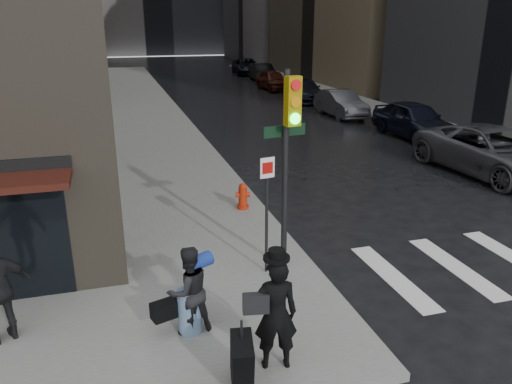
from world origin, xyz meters
TOP-DOWN VIEW (x-y plane):
  - ground at (0.00, 0.00)m, footprint 140.00×140.00m
  - sidewalk_left at (0.00, 27.00)m, footprint 4.00×50.00m
  - sidewalk_right at (13.50, 27.00)m, footprint 3.00×50.00m
  - man_overcoat at (-0.05, -1.29)m, footprint 1.19×0.98m
  - man_jeans at (-1.05, 0.04)m, footprint 1.16×0.81m
  - traffic_light at (1.26, 1.72)m, footprint 1.04×0.56m
  - fire_hydrant at (1.35, 5.52)m, footprint 0.43×0.33m
  - parked_car_0 at (10.84, 6.72)m, footprint 3.28×6.25m
  - parked_car_1 at (11.49, 12.66)m, footprint 2.12×4.98m
  - parked_car_2 at (10.58, 18.59)m, footprint 1.57×4.43m
  - parked_car_3 at (10.63, 24.53)m, footprint 2.28×5.08m
  - parked_car_4 at (10.40, 30.47)m, footprint 1.88×4.46m
  - parked_car_5 at (11.35, 36.40)m, footprint 1.72×4.64m
  - parked_car_6 at (11.55, 42.34)m, footprint 3.05×5.70m

SIDE VIEW (x-z plane):
  - ground at x=0.00m, z-range 0.00..0.00m
  - sidewalk_left at x=0.00m, z-range 0.00..0.15m
  - sidewalk_right at x=13.50m, z-range 0.00..0.15m
  - fire_hydrant at x=1.35m, z-range 0.11..0.86m
  - parked_car_3 at x=10.63m, z-range 0.00..1.45m
  - parked_car_2 at x=10.58m, z-range 0.00..1.46m
  - parked_car_4 at x=10.40m, z-range 0.00..1.50m
  - parked_car_5 at x=11.35m, z-range 0.00..1.52m
  - parked_car_6 at x=11.55m, z-range 0.00..1.52m
  - parked_car_1 at x=11.49m, z-range 0.00..1.68m
  - parked_car_0 at x=10.84m, z-range 0.00..1.68m
  - man_jeans at x=-1.05m, z-range 0.15..1.74m
  - man_overcoat at x=-0.05m, z-range -0.01..2.01m
  - traffic_light at x=1.26m, z-range 0.76..4.98m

